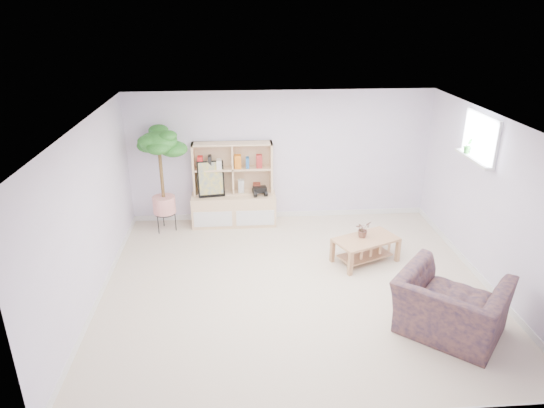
{
  "coord_description": "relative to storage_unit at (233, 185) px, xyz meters",
  "views": [
    {
      "loc": [
        -0.79,
        -5.98,
        3.78
      ],
      "look_at": [
        -0.29,
        0.66,
        1.03
      ],
      "focal_mm": 32.0,
      "sensor_mm": 36.0,
      "label": 1
    }
  ],
  "objects": [
    {
      "name": "armchair",
      "position": [
        2.61,
        -3.45,
        -0.31
      ],
      "size": [
        1.6,
        1.58,
        0.89
      ],
      "primitive_type": "imported",
      "rotation": [
        0.0,
        0.0,
        2.43
      ],
      "color": "#161734",
      "rests_on": "floor"
    },
    {
      "name": "window_sill",
      "position": [
        3.55,
        -1.64,
        0.92
      ],
      "size": [
        0.14,
        1.0,
        0.04
      ],
      "primitive_type": "cube",
      "color": "white",
      "rests_on": "walls"
    },
    {
      "name": "storage_unit",
      "position": [
        0.0,
        0.0,
        0.0
      ],
      "size": [
        1.52,
        0.51,
        1.52
      ],
      "primitive_type": null,
      "color": "tan",
      "rests_on": "floor"
    },
    {
      "name": "table_plant",
      "position": [
        2.01,
        -1.51,
        -0.23
      ],
      "size": [
        0.3,
        0.3,
        0.26
      ],
      "primitive_type": "imported",
      "rotation": [
        0.0,
        0.0,
        0.7
      ],
      "color": "#277626",
      "rests_on": "coffee_table"
    },
    {
      "name": "sill_plant",
      "position": [
        3.55,
        -1.42,
        1.06
      ],
      "size": [
        0.14,
        0.12,
        0.24
      ],
      "primitive_type": "imported",
      "rotation": [
        0.0,
        0.0,
        -0.11
      ],
      "color": "#235919",
      "rests_on": "window_sill"
    },
    {
      "name": "toy_truck",
      "position": [
        0.48,
        -0.05,
        -0.1
      ],
      "size": [
        0.37,
        0.28,
        0.18
      ],
      "primitive_type": null,
      "rotation": [
        0.0,
        0.0,
        0.13
      ],
      "color": "black",
      "rests_on": "storage_unit"
    },
    {
      "name": "floor_tree",
      "position": [
        -1.23,
        -0.19,
        0.18
      ],
      "size": [
        0.8,
        0.8,
        1.89
      ],
      "primitive_type": null,
      "rotation": [
        0.0,
        0.0,
        -0.16
      ],
      "color": "#235919",
      "rests_on": "floor"
    },
    {
      "name": "floor",
      "position": [
        0.88,
        -2.24,
        -0.76
      ],
      "size": [
        5.5,
        5.0,
        0.01
      ],
      "primitive_type": "cube",
      "color": "beige",
      "rests_on": "ground"
    },
    {
      "name": "coffee_table",
      "position": [
        2.05,
        -1.59,
        -0.56
      ],
      "size": [
        1.11,
        0.88,
        0.4
      ],
      "primitive_type": null,
      "rotation": [
        0.0,
        0.0,
        0.41
      ],
      "color": "tan",
      "rests_on": "floor"
    },
    {
      "name": "baseboard",
      "position": [
        0.88,
        -2.24,
        -0.71
      ],
      "size": [
        5.5,
        5.0,
        0.1
      ],
      "primitive_type": null,
      "color": "white",
      "rests_on": "floor"
    },
    {
      "name": "poster",
      "position": [
        -0.39,
        -0.03,
        0.14
      ],
      "size": [
        0.48,
        0.17,
        0.65
      ],
      "primitive_type": null,
      "rotation": [
        0.0,
        0.0,
        0.14
      ],
      "color": "yellow",
      "rests_on": "storage_unit"
    },
    {
      "name": "walls",
      "position": [
        0.88,
        -2.24,
        0.44
      ],
      "size": [
        5.51,
        5.01,
        2.4
      ],
      "color": "white",
      "rests_on": "floor"
    },
    {
      "name": "window",
      "position": [
        3.61,
        -1.64,
        1.24
      ],
      "size": [
        0.1,
        0.98,
        0.68
      ],
      "primitive_type": null,
      "color": "silver",
      "rests_on": "walls"
    },
    {
      "name": "ceiling",
      "position": [
        0.88,
        -2.24,
        1.64
      ],
      "size": [
        5.5,
        5.0,
        0.01
      ],
      "primitive_type": "cube",
      "color": "silver",
      "rests_on": "walls"
    }
  ]
}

